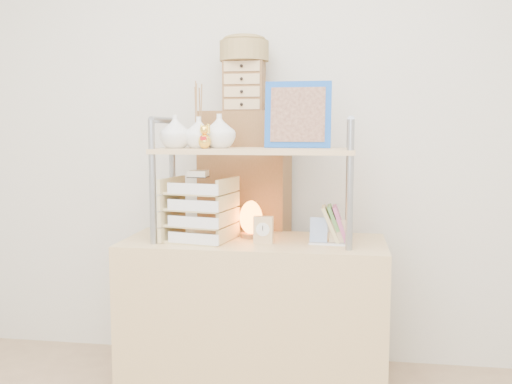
% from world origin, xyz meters
% --- Properties ---
extents(desk, '(1.20, 0.50, 0.75)m').
position_xyz_m(desk, '(0.00, 1.20, 0.38)').
color(desk, tan).
rests_on(desk, ground).
extents(cabinet, '(0.47, 0.28, 1.35)m').
position_xyz_m(cabinet, '(-0.10, 1.57, 0.68)').
color(cabinet, brown).
rests_on(cabinet, ground).
extents(hutch, '(0.90, 0.34, 0.73)m').
position_xyz_m(hutch, '(-0.08, 1.21, 1.19)').
color(hutch, gray).
rests_on(hutch, desk).
extents(letter_tray, '(0.31, 0.30, 0.32)m').
position_xyz_m(letter_tray, '(-0.24, 1.14, 0.88)').
color(letter_tray, '#DEC785').
rests_on(letter_tray, desk).
extents(salt_lamp, '(0.11, 0.11, 0.17)m').
position_xyz_m(salt_lamp, '(-0.02, 1.26, 0.84)').
color(salt_lamp, brown).
rests_on(salt_lamp, desk).
extents(desk_clock, '(0.09, 0.04, 0.12)m').
position_xyz_m(desk_clock, '(0.05, 1.13, 0.81)').
color(desk_clock, tan).
rests_on(desk_clock, desk).
extents(postcard_stand, '(0.17, 0.06, 0.12)m').
position_xyz_m(postcard_stand, '(0.34, 1.15, 0.78)').
color(postcard_stand, white).
rests_on(postcard_stand, desk).
extents(drawer_chest, '(0.20, 0.16, 0.25)m').
position_xyz_m(drawer_chest, '(-0.10, 1.55, 1.48)').
color(drawer_chest, brown).
rests_on(drawer_chest, cabinet).
extents(woven_basket, '(0.25, 0.25, 0.10)m').
position_xyz_m(woven_basket, '(-0.10, 1.55, 1.65)').
color(woven_basket, olive).
rests_on(woven_basket, drawer_chest).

